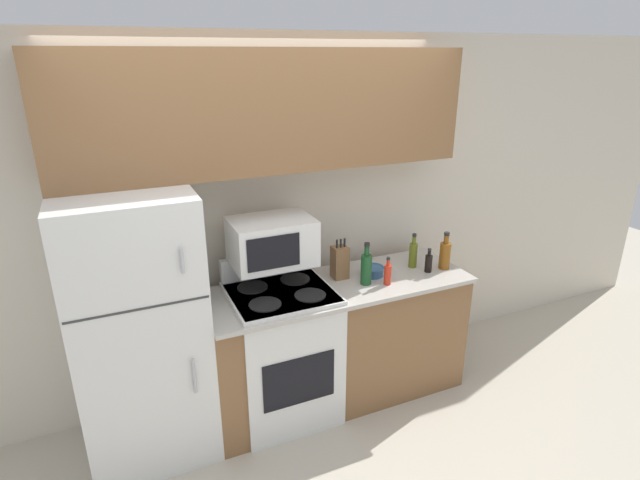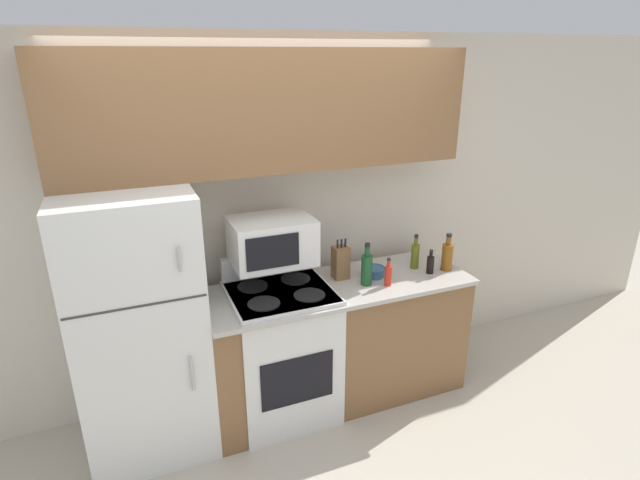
# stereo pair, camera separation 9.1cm
# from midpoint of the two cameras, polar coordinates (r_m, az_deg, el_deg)

# --- Properties ---
(ground_plane) EXTENTS (12.00, 12.00, 0.00)m
(ground_plane) POSITION_cam_midpoint_polar(r_m,az_deg,el_deg) (3.61, -0.98, -21.28)
(ground_plane) COLOR beige
(wall_back) EXTENTS (8.00, 0.05, 2.55)m
(wall_back) POSITION_cam_midpoint_polar(r_m,az_deg,el_deg) (3.57, -5.45, 1.95)
(wall_back) COLOR beige
(wall_back) RESTS_ON ground_plane
(lower_cabinets) EXTENTS (1.86, 0.64, 0.93)m
(lower_cabinets) POSITION_cam_midpoint_polar(r_m,az_deg,el_deg) (3.67, 2.75, -11.45)
(lower_cabinets) COLOR brown
(lower_cabinets) RESTS_ON ground_plane
(refrigerator) EXTENTS (0.75, 0.73, 1.71)m
(refrigerator) POSITION_cam_midpoint_polar(r_m,az_deg,el_deg) (3.26, -19.12, -9.27)
(refrigerator) COLOR white
(refrigerator) RESTS_ON ground_plane
(upper_cabinets) EXTENTS (2.61, 0.35, 0.74)m
(upper_cabinets) POSITION_cam_midpoint_polar(r_m,az_deg,el_deg) (3.21, -4.84, 14.52)
(upper_cabinets) COLOR brown
(upper_cabinets) RESTS_ON refrigerator
(stove) EXTENTS (0.67, 0.62, 1.11)m
(stove) POSITION_cam_midpoint_polar(r_m,az_deg,el_deg) (3.52, -3.58, -12.55)
(stove) COLOR white
(stove) RESTS_ON ground_plane
(microwave) EXTENTS (0.53, 0.38, 0.30)m
(microwave) POSITION_cam_midpoint_polar(r_m,az_deg,el_deg) (3.25, -4.72, -0.10)
(microwave) COLOR white
(microwave) RESTS_ON stove
(knife_block) EXTENTS (0.11, 0.10, 0.29)m
(knife_block) POSITION_cam_midpoint_polar(r_m,az_deg,el_deg) (3.48, 3.12, -2.56)
(knife_block) COLOR brown
(knife_block) RESTS_ON lower_cabinets
(bowl) EXTENTS (0.17, 0.17, 0.07)m
(bowl) POSITION_cam_midpoint_polar(r_m,az_deg,el_deg) (3.56, 6.85, -3.58)
(bowl) COLOR #335B84
(bowl) RESTS_ON lower_cabinets
(bottle_hot_sauce) EXTENTS (0.05, 0.05, 0.20)m
(bottle_hot_sauce) POSITION_cam_midpoint_polar(r_m,az_deg,el_deg) (3.42, 8.56, -3.94)
(bottle_hot_sauce) COLOR red
(bottle_hot_sauce) RESTS_ON lower_cabinets
(bottle_soy_sauce) EXTENTS (0.05, 0.05, 0.18)m
(bottle_soy_sauce) POSITION_cam_midpoint_polar(r_m,az_deg,el_deg) (3.67, 13.20, -2.69)
(bottle_soy_sauce) COLOR black
(bottle_soy_sauce) RESTS_ON lower_cabinets
(bottle_wine_green) EXTENTS (0.08, 0.08, 0.30)m
(bottle_wine_green) POSITION_cam_midpoint_polar(r_m,az_deg,el_deg) (3.40, 6.12, -3.26)
(bottle_wine_green) COLOR #194C23
(bottle_wine_green) RESTS_ON lower_cabinets
(bottle_whiskey) EXTENTS (0.08, 0.08, 0.28)m
(bottle_whiskey) POSITION_cam_midpoint_polar(r_m,az_deg,el_deg) (3.74, 15.01, -1.75)
(bottle_whiskey) COLOR brown
(bottle_whiskey) RESTS_ON lower_cabinets
(bottle_olive_oil) EXTENTS (0.06, 0.06, 0.26)m
(bottle_olive_oil) POSITION_cam_midpoint_polar(r_m,az_deg,el_deg) (3.72, 11.50, -1.70)
(bottle_olive_oil) COLOR #5B6619
(bottle_olive_oil) RESTS_ON lower_cabinets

